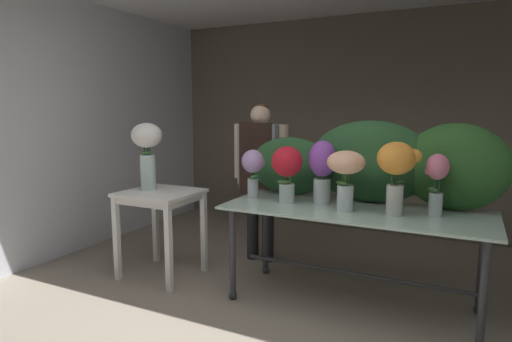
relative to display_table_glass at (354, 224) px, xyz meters
name	(u,v)px	position (x,y,z in m)	size (l,w,h in m)	color
ground_plane	(305,276)	(-0.53, 0.42, -0.66)	(8.11, 8.11, 0.00)	gray
wall_back	(358,125)	(-0.53, 2.26, 0.67)	(5.06, 0.12, 2.67)	#706656
wall_left	(98,126)	(-3.06, 0.42, 0.67)	(0.12, 3.81, 2.67)	silver
display_table_glass	(354,224)	(0.00, 0.00, 0.00)	(1.99, 0.82, 0.79)	#AACABA
side_table_white	(160,203)	(-1.73, -0.16, 0.02)	(0.66, 0.61, 0.80)	white
florist	(260,166)	(-1.10, 0.62, 0.31)	(0.58, 0.24, 1.58)	#232328
foliage_backdrop	(382,164)	(0.14, 0.29, 0.44)	(2.08, 0.32, 0.66)	#28562D
vase_rosy_snapdragons	(437,179)	(0.56, 0.04, 0.38)	(0.17, 0.16, 0.45)	silver
vase_crimson_freesia	(287,168)	(-0.54, -0.04, 0.41)	(0.25, 0.25, 0.46)	silver
vase_violet_dahlias	(322,168)	(-0.28, 0.07, 0.41)	(0.22, 0.22, 0.51)	silver
vase_peach_stock	(346,171)	(-0.05, -0.10, 0.42)	(0.28, 0.28, 0.45)	silver
vase_lilac_hydrangea	(253,167)	(-0.87, 0.01, 0.39)	(0.20, 0.19, 0.41)	silver
vase_sunset_tulips	(397,167)	(0.31, -0.07, 0.47)	(0.30, 0.27, 0.53)	silver
vase_white_roses_tall	(147,149)	(-1.87, -0.16, 0.52)	(0.28, 0.28, 0.61)	silver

